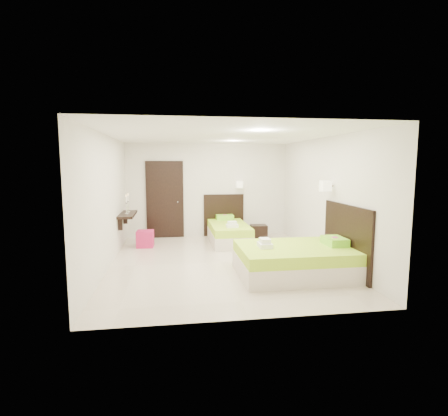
{
  "coord_description": "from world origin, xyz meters",
  "views": [
    {
      "loc": [
        -0.97,
        -7.03,
        2.03
      ],
      "look_at": [
        0.1,
        0.3,
        1.1
      ],
      "focal_mm": 28.0,
      "sensor_mm": 36.0,
      "label": 1
    }
  ],
  "objects": [
    {
      "name": "ottoman",
      "position": [
        -1.67,
        1.63,
        0.2
      ],
      "size": [
        0.42,
        0.42,
        0.4
      ],
      "primitive_type": "cube",
      "rotation": [
        0.0,
        0.0,
        -0.04
      ],
      "color": "#A61648",
      "rests_on": "ground"
    },
    {
      "name": "nightstand",
      "position": [
        1.33,
        2.15,
        0.19
      ],
      "size": [
        0.44,
        0.39,
        0.38
      ],
      "primitive_type": "cube",
      "rotation": [
        0.0,
        0.0,
        -0.04
      ],
      "color": "black",
      "rests_on": "ground"
    },
    {
      "name": "door",
      "position": [
        -1.2,
        2.7,
        1.05
      ],
      "size": [
        1.02,
        0.15,
        2.14
      ],
      "color": "black",
      "rests_on": "ground"
    },
    {
      "name": "floor",
      "position": [
        0.0,
        0.0,
        0.0
      ],
      "size": [
        5.5,
        5.5,
        0.0
      ],
      "primitive_type": "plane",
      "color": "beige",
      "rests_on": "ground"
    },
    {
      "name": "bed_double",
      "position": [
        1.29,
        -1.02,
        0.3
      ],
      "size": [
        2.06,
        1.75,
        1.7
      ],
      "color": "beige",
      "rests_on": "ground"
    },
    {
      "name": "bed_single",
      "position": [
        0.45,
        1.88,
        0.28
      ],
      "size": [
        1.14,
        1.9,
        1.56
      ],
      "color": "beige",
      "rests_on": "ground"
    },
    {
      "name": "console_shelf",
      "position": [
        -2.08,
        1.6,
        0.82
      ],
      "size": [
        0.35,
        1.2,
        0.78
      ],
      "color": "black",
      "rests_on": "ground"
    }
  ]
}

